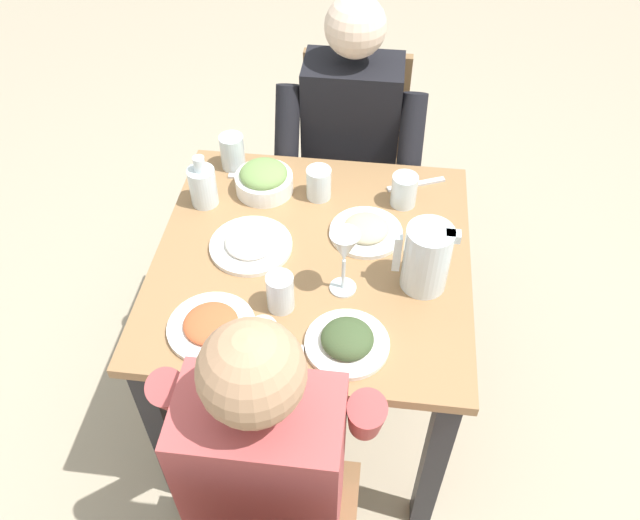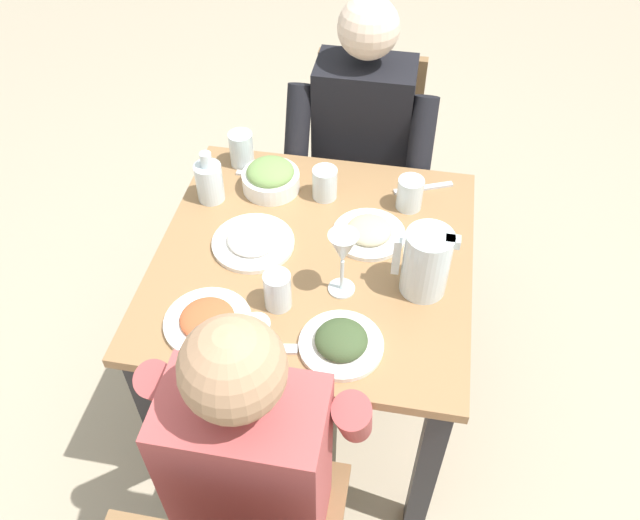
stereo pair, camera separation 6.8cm
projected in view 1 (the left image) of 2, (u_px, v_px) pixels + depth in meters
The scene contains 22 objects.
ground_plane at pixel (314, 396), 2.28m from camera, with size 8.00×8.00×0.00m, color tan.
dining_table at pixel (313, 286), 1.85m from camera, with size 0.86×0.86×0.72m.
chair_near at pixel (352, 159), 2.43m from camera, with size 0.40×0.40×0.87m.
diner_near at pixel (348, 161), 2.18m from camera, with size 0.48×0.53×1.17m.
diner_far at pixel (274, 447), 1.46m from camera, with size 0.48×0.53×1.17m.
water_pitcher at pixel (426, 258), 1.62m from camera, with size 0.16×0.12×0.19m.
salad_bowl at pixel (264, 179), 1.92m from camera, with size 0.17×0.17×0.09m.
plate_beans at pixel (366, 230), 1.81m from camera, with size 0.21×0.21×0.04m.
plate_yoghurt at pixel (251, 243), 1.77m from camera, with size 0.23×0.23×0.04m.
plate_dolmas at pixel (347, 341), 1.54m from camera, with size 0.21×0.21×0.06m.
plate_rice_curry at pixel (211, 325), 1.58m from camera, with size 0.22×0.22×0.04m.
water_glass_far_left at pixel (232, 152), 1.99m from camera, with size 0.08×0.08×0.11m, color silver.
water_glass_near_right at pixel (280, 292), 1.60m from camera, with size 0.07×0.07×0.11m, color silver.
water_glass_far_right at pixel (319, 183), 1.90m from camera, with size 0.07×0.07×0.10m, color silver.
water_glass_by_pitcher at pixel (264, 340), 1.50m from camera, with size 0.07×0.07×0.11m, color silver.
water_glass_near_left at pixel (404, 190), 1.88m from camera, with size 0.08×0.08×0.10m, color silver.
wine_glass at pixel (344, 250), 1.58m from camera, with size 0.08×0.08×0.20m.
oil_carafe at pixel (203, 188), 1.87m from camera, with size 0.08×0.08×0.16m.
fork_near at pixel (268, 351), 1.54m from camera, with size 0.17×0.03×0.01m, color silver.
knife_near at pixel (416, 184), 1.97m from camera, with size 0.18×0.02×0.01m, color silver.
fork_far at pixel (247, 337), 1.57m from camera, with size 0.17×0.03×0.01m, color silver.
knife_far at pixel (258, 178), 1.99m from camera, with size 0.18×0.02×0.01m, color silver.
Camera 1 is at (-0.17, 1.21, 1.98)m, focal length 36.18 mm.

